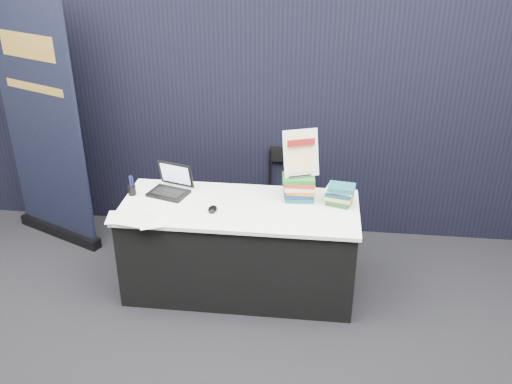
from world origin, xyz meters
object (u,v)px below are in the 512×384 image
object	(u,v)px
display_table	(240,248)
laptop	(169,186)
book_stack_short	(340,195)
info_sign	(301,154)
stacking_chair	(289,192)
book_stack_tall	(299,188)
pullup_banner	(44,134)

from	to	relation	value
display_table	laptop	xyz separation A→B (m)	(-0.58, 0.16, 0.43)
book_stack_short	info_sign	xyz separation A→B (m)	(-0.31, 0.09, 0.28)
laptop	stacking_chair	distance (m)	1.17
book_stack_short	laptop	bearing A→B (deg)	177.93
display_table	stacking_chair	xyz separation A→B (m)	(0.33, 0.83, 0.09)
book_stack_tall	book_stack_short	distance (m)	0.32
stacking_chair	book_stack_short	bearing A→B (deg)	-55.48
laptop	pullup_banner	xyz separation A→B (m)	(-1.22, 0.46, 0.21)
display_table	stacking_chair	distance (m)	0.89
book_stack_tall	book_stack_short	bearing A→B (deg)	-10.07
display_table	laptop	distance (m)	0.74
stacking_chair	laptop	bearing A→B (deg)	-140.00
display_table	laptop	size ratio (longest dim) A/B	5.25
book_stack_short	stacking_chair	bearing A→B (deg)	120.95
display_table	info_sign	distance (m)	0.88
display_table	book_stack_short	xyz separation A→B (m)	(0.76, 0.11, 0.46)
book_stack_tall	stacking_chair	bearing A→B (deg)	100.09
book_stack_tall	stacking_chair	world-z (taller)	book_stack_tall
pullup_banner	stacking_chair	distance (m)	2.20
book_stack_short	info_sign	size ratio (longest dim) A/B	0.60
laptop	info_sign	xyz separation A→B (m)	(1.02, 0.04, 0.31)
display_table	book_stack_short	size ratio (longest dim) A/B	8.19
info_sign	book_stack_short	bearing A→B (deg)	-35.63
display_table	book_stack_tall	world-z (taller)	book_stack_tall
info_sign	pullup_banner	size ratio (longest dim) A/B	0.16
pullup_banner	stacking_chair	world-z (taller)	pullup_banner
book_stack_tall	info_sign	xyz separation A→B (m)	(0.00, 0.03, 0.27)
display_table	stacking_chair	bearing A→B (deg)	68.49
book_stack_tall	book_stack_short	xyz separation A→B (m)	(0.31, -0.06, -0.01)
laptop	book_stack_short	xyz separation A→B (m)	(1.33, -0.05, 0.03)
display_table	stacking_chair	size ratio (longest dim) A/B	2.13
laptop	book_stack_tall	bearing A→B (deg)	17.40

